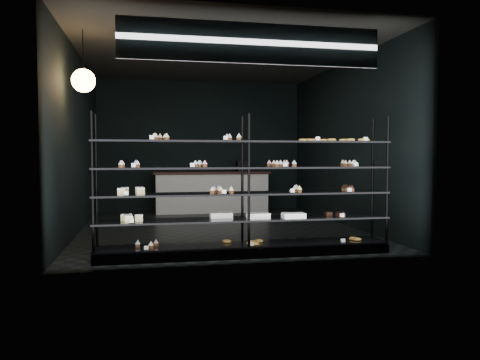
{
  "coord_description": "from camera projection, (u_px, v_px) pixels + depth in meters",
  "views": [
    {
      "loc": [
        -1.29,
        -8.64,
        1.36
      ],
      "look_at": [
        0.04,
        -1.9,
        1.0
      ],
      "focal_mm": 35.0,
      "sensor_mm": 36.0,
      "label": 1
    }
  ],
  "objects": [
    {
      "name": "room",
      "position": [
        219.0,
        143.0,
        8.7
      ],
      "size": [
        5.01,
        6.01,
        3.2
      ],
      "color": "black",
      "rests_on": "ground"
    },
    {
      "name": "display_shelf",
      "position": [
        244.0,
        210.0,
        6.35
      ],
      "size": [
        4.0,
        0.5,
        1.91
      ],
      "color": "black",
      "rests_on": "room"
    },
    {
      "name": "signage",
      "position": [
        253.0,
        43.0,
        5.77
      ],
      "size": [
        3.3,
        0.05,
        0.5
      ],
      "color": "#0D1343",
      "rests_on": "room"
    },
    {
      "name": "pendant_lamp",
      "position": [
        83.0,
        81.0,
        6.77
      ],
      "size": [
        0.34,
        0.34,
        0.9
      ],
      "color": "black",
      "rests_on": "room"
    },
    {
      "name": "service_counter",
      "position": [
        212.0,
        191.0,
        11.25
      ],
      "size": [
        2.76,
        0.65,
        1.23
      ],
      "color": "silver",
      "rests_on": "room"
    }
  ]
}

